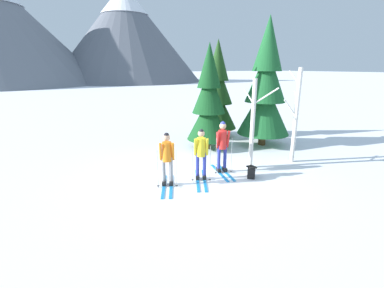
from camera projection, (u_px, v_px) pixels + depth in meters
ground_plane at (195, 176)px, 9.08m from camera, size 400.00×400.00×0.00m
skier_in_orange at (167, 158)px, 8.11m from camera, size 0.99×1.65×1.63m
skier_in_yellow at (201, 153)px, 8.54m from camera, size 1.05×1.71×1.64m
skier_in_red at (222, 144)px, 9.17m from camera, size 0.66×1.64×1.75m
pine_tree_near at (265, 89)px, 12.03m from camera, size 2.30×2.30×5.55m
pine_tree_mid at (217, 94)px, 13.64m from camera, size 1.97×1.97×4.76m
pine_tree_far at (209, 102)px, 11.61m from camera, size 1.83×1.83×4.43m
birch_tree_tall at (296, 115)px, 9.97m from camera, size 0.72×0.51×3.45m
birch_tree_slender at (253, 123)px, 9.41m from camera, size 0.48×1.28×3.10m
backpack_on_snow_front at (251, 172)px, 8.89m from camera, size 0.39×0.40×0.38m
mountain_ridge_distant at (44, 28)px, 58.04m from camera, size 67.26×43.78×22.49m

